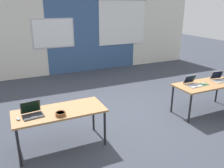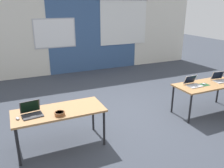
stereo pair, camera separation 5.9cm
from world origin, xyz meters
The scene contains 11 objects.
ground_plane centered at (0.00, 0.00, 0.00)m, with size 24.00×24.00×0.00m.
back_wall_assembly centered at (0.03, 4.19, 1.41)m, with size 10.00×0.27×2.80m.
desk_near_left centered at (-1.75, -0.60, 0.66)m, with size 1.60×0.70×0.72m.
desk_near_right centered at (1.75, -0.60, 0.66)m, with size 1.60×0.70×0.72m.
laptop_near_left_end centered at (-2.20, -0.60, 0.77)m, with size 0.36×0.31×0.23m.
mouse_near_left_end centered at (-2.43, -0.67, 0.74)m, with size 0.07×0.11×0.03m.
laptop_near_right_end centered at (2.18, -0.56, 0.77)m, with size 0.37×0.35×0.23m.
laptop_near_right_inner centered at (1.35, -0.55, 0.77)m, with size 0.33×0.32×0.22m.
mousepad_near_right_inner centered at (1.63, -0.61, 0.72)m, with size 0.22×0.19×0.00m.
mouse_near_right_inner centered at (1.63, -0.61, 0.74)m, with size 0.07×0.11×0.03m.
snack_bowl centered at (-1.77, -0.80, 0.76)m, with size 0.18×0.18×0.06m.
Camera 2 is at (-2.42, -4.39, 2.50)m, focal length 37.25 mm.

